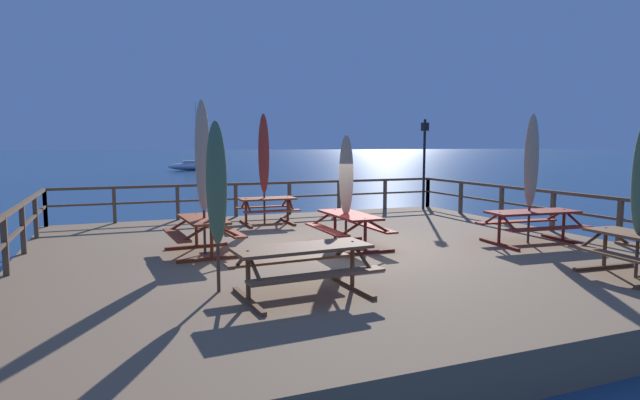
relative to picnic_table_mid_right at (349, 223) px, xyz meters
name	(u,v)px	position (x,y,z in m)	size (l,w,h in m)	color
ground_plane	(335,276)	(-0.35, -0.03, -1.17)	(600.00, 600.00, 0.00)	navy
wooden_deck	(335,262)	(-0.35, -0.03, -0.87)	(12.98, 12.11, 0.61)	#846647
railing_waterside_far	(263,193)	(-0.35, 5.88, 0.19)	(12.78, 0.10, 1.09)	brown
railing_side_left	(4,233)	(-6.70, -0.03, 0.19)	(0.10, 11.91, 1.09)	brown
railing_side_right	(553,203)	(5.99, -0.03, 0.19)	(0.10, 11.91, 1.09)	brown
picnic_table_mid_right	(349,223)	(0.00, 0.00, 0.00)	(1.40, 1.95, 0.78)	maroon
picnic_table_mid_left	(303,259)	(-2.25, -3.12, 0.00)	(2.17, 1.52, 0.78)	brown
picnic_table_back_left	(532,219)	(4.18, -1.16, 0.01)	(2.27, 1.57, 0.78)	maroon
picnic_table_mid_centre	(203,228)	(-3.15, 0.54, -0.01)	(1.51, 1.86, 0.78)	#993819
picnic_table_front_left	(635,246)	(3.52, -4.23, -0.01)	(1.50, 1.70, 0.78)	brown
picnic_table_back_right	(267,205)	(-0.74, 4.06, -0.01)	(1.65, 1.43, 0.78)	#993819
patio_umbrella_tall_front	(346,176)	(-0.06, 0.04, 1.05)	(0.32, 0.32, 2.53)	#4C3828
patio_umbrella_tall_mid_left	(217,184)	(-3.41, -2.44, 1.14)	(0.32, 0.32, 2.67)	#4C3828
patio_umbrella_tall_mid_right	(531,161)	(4.13, -1.10, 1.36)	(0.32, 0.32, 3.01)	#4C3828
patio_umbrella_short_mid	(203,157)	(-3.13, 0.52, 1.50)	(0.32, 0.32, 3.24)	#4C3828
patio_umbrella_short_front	(264,154)	(-0.82, 4.08, 1.47)	(0.32, 0.32, 3.19)	#4C3828
lamp_post_hooked	(424,150)	(5.33, 5.16, 1.55)	(0.44, 0.61, 3.20)	black
sailboat_distant	(194,166)	(3.85, 50.41, -0.66)	(6.01, 1.71, 7.72)	silver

